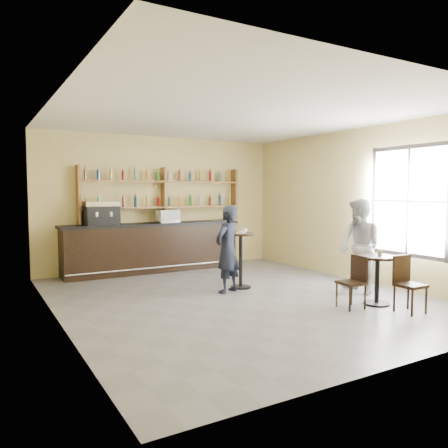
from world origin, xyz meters
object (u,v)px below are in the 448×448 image
man_main (228,249)px  chair_west (351,282)px  bar_counter (153,247)px  pedestal_table (241,261)px  patron_second (360,246)px  pastry_case (168,216)px  espresso_machine (101,213)px  chair_south (410,285)px  cafe_table (377,280)px

man_main → chair_west: man_main is taller
bar_counter → pedestal_table: bar_counter is taller
patron_second → bar_counter: bearing=-141.2°
bar_counter → patron_second: bearing=-58.2°
pastry_case → bar_counter: bearing=171.7°
espresso_machine → patron_second: size_ratio=0.41×
pedestal_table → chair_west: (0.74, -2.16, -0.11)m
pastry_case → chair_south: (1.80, -5.34, -0.85)m
espresso_machine → pastry_case: (1.57, 0.00, -0.11)m
pastry_case → pedestal_table: 2.68m
man_main → chair_south: bearing=99.9°
cafe_table → chair_west: chair_west is taller
pastry_case → pedestal_table: bearing=-87.9°
chair_west → patron_second: size_ratio=0.48×
bar_counter → chair_west: size_ratio=4.99×
pastry_case → chair_west: 4.92m
espresso_machine → chair_south: size_ratio=0.82×
bar_counter → chair_south: size_ratio=4.78×
pastry_case → pedestal_table: (0.47, -2.53, -0.76)m
chair_west → bar_counter: bearing=-157.0°
bar_counter → espresso_machine: espresso_machine is taller
chair_west → patron_second: 1.22m
espresso_machine → bar_counter: bearing=-3.7°
chair_west → chair_south: chair_south is taller
bar_counter → espresso_machine: 1.46m
pastry_case → man_main: bearing=-97.4°
pedestal_table → chair_west: bearing=-71.2°
cafe_table → patron_second: 0.93m
espresso_machine → chair_west: espresso_machine is taller
man_main → patron_second: bearing=124.2°
espresso_machine → man_main: size_ratio=0.45×
chair_south → bar_counter: bearing=113.1°
espresso_machine → pedestal_table: espresso_machine is taller
espresso_machine → chair_south: (3.38, -5.34, -0.96)m
cafe_table → chair_south: (0.05, -0.60, 0.03)m
man_main → patron_second: (2.07, -1.28, 0.06)m
espresso_machine → chair_south: 6.39m
bar_counter → chair_south: bearing=-67.8°
pedestal_table → pastry_case: bearing=100.4°
chair_west → patron_second: (0.91, 0.67, 0.45)m
espresso_machine → patron_second: 5.48m
bar_counter → man_main: (0.42, -2.74, 0.24)m
pedestal_table → chair_south: pedestal_table is taller
pedestal_table → man_main: bearing=-153.7°
pastry_case → chair_south: pastry_case is taller
chair_west → cafe_table: bearing=89.2°
pedestal_table → cafe_table: size_ratio=1.32×
man_main → cafe_table: 2.66m
bar_counter → espresso_machine: size_ratio=5.84×
cafe_table → chair_south: bearing=-85.2°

